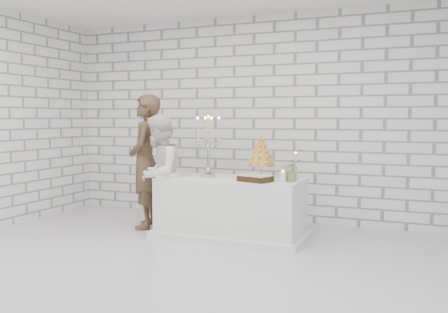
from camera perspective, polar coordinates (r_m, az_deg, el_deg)
ground at (r=5.26m, az=-5.79°, el=-12.23°), size 6.00×5.00×0.01m
wall_back at (r=7.34m, az=3.45°, el=4.43°), size 6.00×0.01×3.00m
cake_table at (r=6.26m, az=0.76°, el=-5.96°), size 1.80×0.80×0.75m
groom at (r=6.82m, az=-9.08°, el=-0.58°), size 0.66×0.78×1.83m
bride at (r=6.41m, az=-7.54°, el=-2.09°), size 0.68×0.83×1.56m
candelabra at (r=6.30m, az=-1.82°, el=1.19°), size 0.34×0.34×0.79m
croquembouche at (r=6.18m, az=4.35°, el=-0.02°), size 0.41×0.41×0.55m
chocolate_cake at (r=5.90m, az=3.65°, el=-2.52°), size 0.43×0.36×0.08m
pillar_candle at (r=5.88m, az=6.83°, el=-2.39°), size 0.10×0.10×0.12m
extra_taper at (r=6.13m, az=8.30°, el=-1.17°), size 0.07×0.07×0.32m
flowers at (r=5.95m, az=7.87°, el=-1.58°), size 0.30×0.27×0.27m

